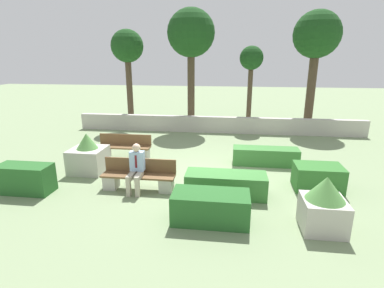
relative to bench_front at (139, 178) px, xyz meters
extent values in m
plane|color=gray|center=(1.84, 1.09, -0.33)|extent=(60.00, 60.00, 0.00)
cube|color=#B7B2A8|center=(1.84, 6.84, 0.06)|extent=(13.81, 0.30, 0.78)
cube|color=brown|center=(0.00, -0.05, 0.08)|extent=(2.04, 0.44, 0.05)
cube|color=brown|center=(0.00, 0.20, 0.31)|extent=(2.04, 0.04, 0.40)
cube|color=#B7B2A8|center=(-0.79, -0.05, -0.14)|extent=(0.36, 0.40, 0.38)
cube|color=#B7B2A8|center=(0.79, -0.05, -0.14)|extent=(0.36, 0.40, 0.38)
cube|color=brown|center=(-1.35, 2.54, 0.08)|extent=(1.95, 0.44, 0.05)
cube|color=brown|center=(-1.35, 2.78, 0.31)|extent=(1.95, 0.04, 0.40)
cube|color=#B7B2A8|center=(-2.10, 2.54, -0.14)|extent=(0.36, 0.40, 0.38)
cube|color=#B7B2A8|center=(-0.60, 2.54, -0.14)|extent=(0.36, 0.40, 0.38)
cube|color=#B2A893|center=(-0.11, -0.26, 0.17)|extent=(0.14, 0.46, 0.13)
cube|color=#B2A893|center=(0.09, -0.26, 0.17)|extent=(0.14, 0.46, 0.13)
cube|color=#B2A893|center=(-0.13, -0.49, -0.05)|extent=(0.11, 0.11, 0.56)
cube|color=#B2A893|center=(0.11, -0.49, -0.05)|extent=(0.11, 0.11, 0.56)
cube|color=#9EBCE0|center=(-0.01, -0.02, 0.51)|extent=(0.38, 0.22, 0.54)
sphere|color=beige|center=(-0.01, -0.04, 0.89)|extent=(0.23, 0.23, 0.23)
cube|color=maroon|center=(-0.01, -0.13, 0.53)|extent=(0.06, 0.01, 0.35)
cube|color=#3D7A38|center=(3.70, 2.48, -0.03)|extent=(2.19, 0.65, 0.59)
cube|color=#33702D|center=(4.93, 0.65, 0.02)|extent=(1.27, 0.87, 0.69)
cube|color=#286028|center=(-2.99, -0.59, 0.06)|extent=(1.44, 0.65, 0.78)
cube|color=#3D7A38|center=(2.40, -0.07, -0.02)|extent=(2.12, 0.76, 0.61)
cube|color=#286028|center=(2.10, -1.45, 0.01)|extent=(1.71, 0.81, 0.68)
cube|color=#B7B2A8|center=(4.48, -1.48, 0.02)|extent=(0.87, 0.87, 0.69)
cone|color=#569347|center=(4.48, -1.48, 0.62)|extent=(0.80, 0.80, 0.51)
cube|color=#B7B2A8|center=(-2.00, 1.10, 0.06)|extent=(1.06, 1.06, 0.77)
cone|color=#569347|center=(-2.00, 1.10, 0.69)|extent=(0.67, 0.67, 0.49)
cylinder|color=#473828|center=(-2.75, 7.62, 1.50)|extent=(0.31, 0.31, 3.64)
sphere|color=#194219|center=(-2.75, 7.62, 3.76)|extent=(1.61, 1.61, 1.61)
cylinder|color=#473828|center=(0.43, 7.81, 1.70)|extent=(0.36, 0.36, 4.05)
sphere|color=#194219|center=(0.43, 7.81, 4.36)|extent=(2.32, 2.32, 2.32)
cylinder|color=#473828|center=(3.39, 8.16, 1.27)|extent=(0.24, 0.24, 3.20)
sphere|color=#194219|center=(3.39, 8.16, 3.19)|extent=(1.17, 1.17, 1.17)
cylinder|color=#473828|center=(6.41, 8.31, 1.67)|extent=(0.42, 0.42, 3.99)
sphere|color=#194219|center=(6.41, 8.31, 4.27)|extent=(2.24, 2.24, 2.24)
camera|label=1|loc=(2.46, -7.45, 3.22)|focal=28.00mm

